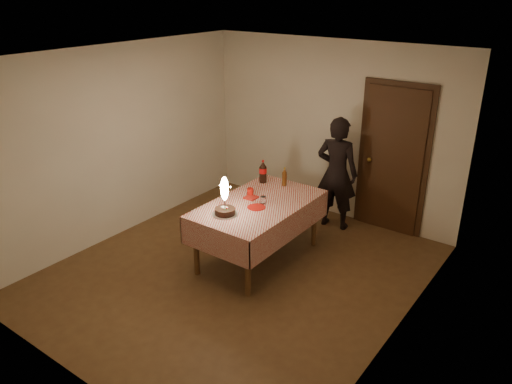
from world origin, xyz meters
TOP-DOWN VIEW (x-y plane):
  - ground at (0.00, 0.00)m, footprint 4.00×4.50m
  - room_shell at (0.03, 0.08)m, footprint 4.04×4.54m
  - dining_table at (0.01, 0.43)m, footprint 1.02×1.72m
  - birthday_cake at (-0.11, -0.07)m, footprint 0.30×0.30m
  - red_plate at (0.08, 0.30)m, footprint 0.22×0.22m
  - red_cup at (-0.20, 0.55)m, footprint 0.08×0.08m
  - clear_cup at (0.07, 0.45)m, footprint 0.07×0.07m
  - napkin_stack at (-0.15, 0.49)m, footprint 0.15×0.15m
  - cola_bottle at (-0.34, 1.02)m, footprint 0.10×0.10m
  - amber_bottle_left at (-0.04, 1.10)m, footprint 0.06×0.06m
  - photographer at (0.35, 1.85)m, footprint 0.64×0.48m

SIDE VIEW (x-z plane):
  - ground at x=0.00m, z-range -0.01..0.01m
  - dining_table at x=0.01m, z-range 0.29..1.08m
  - red_plate at x=0.08m, z-range 0.79..0.79m
  - napkin_stack at x=-0.15m, z-range 0.79..0.81m
  - photographer at x=0.35m, z-range 0.00..1.64m
  - clear_cup at x=0.07m, z-range 0.79..0.88m
  - red_cup at x=-0.20m, z-range 0.79..0.89m
  - amber_bottle_left at x=-0.04m, z-range 0.78..1.03m
  - birthday_cake at x=-0.11m, z-range 0.69..1.16m
  - cola_bottle at x=-0.34m, z-range 0.78..1.10m
  - room_shell at x=0.03m, z-range 0.34..2.96m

